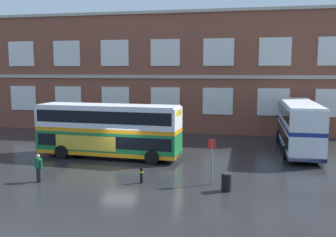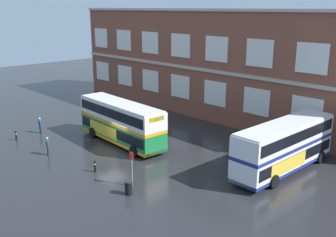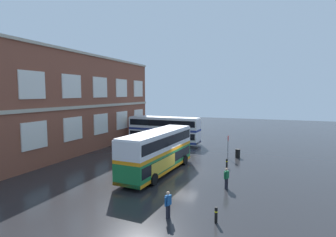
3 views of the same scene
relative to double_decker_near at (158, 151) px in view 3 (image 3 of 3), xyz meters
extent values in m
plane|color=#232326|center=(1.53, -0.13, -2.15)|extent=(120.00, 120.00, 0.00)
cube|color=brown|center=(-0.75, 15.87, 4.07)|extent=(44.10, 8.00, 12.45)
cube|color=#B2A893|center=(-0.75, 11.79, 3.83)|extent=(44.10, 0.16, 0.36)
cube|color=#B2A893|center=(-0.75, 11.82, 10.45)|extent=(44.10, 0.28, 0.30)
cube|color=silver|center=(-3.51, 11.81, 1.34)|extent=(3.09, 0.12, 2.74)
cube|color=silver|center=(2.01, 11.81, 1.34)|extent=(3.09, 0.12, 2.74)
cube|color=silver|center=(7.52, 11.81, 1.34)|extent=(3.09, 0.12, 2.74)
cube|color=silver|center=(13.03, 11.81, 1.34)|extent=(3.09, 0.12, 2.74)
cube|color=silver|center=(18.54, 11.81, 1.34)|extent=(3.09, 0.12, 2.74)
cube|color=silver|center=(-3.51, 11.81, 6.31)|extent=(3.09, 0.12, 2.74)
cube|color=silver|center=(2.01, 11.81, 6.31)|extent=(3.09, 0.12, 2.74)
cube|color=silver|center=(7.52, 11.81, 6.31)|extent=(3.09, 0.12, 2.74)
cube|color=silver|center=(13.03, 11.81, 6.31)|extent=(3.09, 0.12, 2.74)
cube|color=silver|center=(18.54, 11.81, 6.31)|extent=(3.09, 0.12, 2.74)
cube|color=#197038|center=(0.00, 0.00, -0.92)|extent=(11.12, 3.14, 1.75)
cube|color=black|center=(0.00, 0.00, -0.71)|extent=(10.68, 3.16, 0.90)
cube|color=orange|center=(0.00, 0.00, 0.10)|extent=(11.12, 3.14, 0.30)
cube|color=silver|center=(0.00, 0.00, 1.03)|extent=(11.12, 3.14, 1.55)
cube|color=black|center=(0.00, 0.00, 1.10)|extent=(10.68, 3.16, 0.90)
cube|color=orange|center=(0.00, 0.00, -1.66)|extent=(11.12, 3.16, 0.28)
cube|color=silver|center=(0.00, 0.00, 1.86)|extent=(10.90, 3.03, 0.12)
cube|color=gold|center=(-1.39, -1.22, -0.84)|extent=(4.83, 0.29, 1.10)
cube|color=yellow|center=(5.46, -0.29, 1.45)|extent=(0.15, 1.66, 0.40)
cylinder|color=black|center=(3.77, -1.48, -1.63)|extent=(1.06, 0.38, 1.04)
cylinder|color=black|center=(3.91, 1.07, -1.63)|extent=(1.06, 0.38, 1.04)
cylinder|color=black|center=(-3.37, -1.09, -1.63)|extent=(1.06, 0.38, 1.04)
cylinder|color=black|center=(-3.23, 1.45, -1.63)|extent=(1.06, 0.38, 1.04)
cube|color=silver|center=(14.60, 5.34, -0.92)|extent=(2.79, 11.05, 1.75)
cube|color=black|center=(14.60, 5.34, -0.71)|extent=(2.82, 10.61, 0.90)
cube|color=navy|center=(14.60, 5.34, 0.10)|extent=(2.79, 11.05, 0.30)
cube|color=silver|center=(14.60, 5.34, 1.03)|extent=(2.79, 11.05, 1.55)
cube|color=black|center=(14.60, 5.34, 1.10)|extent=(2.82, 10.61, 0.90)
cube|color=navy|center=(14.60, 5.34, -1.66)|extent=(2.81, 11.05, 0.28)
cube|color=silver|center=(14.60, 5.34, 1.86)|extent=(2.68, 10.83, 0.12)
cube|color=gold|center=(15.86, 3.99, -0.84)|extent=(0.13, 4.84, 1.10)
cube|color=yellow|center=(14.72, 10.81, 1.45)|extent=(1.66, 0.10, 0.40)
cylinder|color=black|center=(15.96, 9.16, -1.63)|extent=(0.34, 1.05, 1.04)
cylinder|color=black|center=(13.41, 9.21, -1.63)|extent=(0.34, 1.05, 1.04)
cylinder|color=black|center=(15.80, 2.01, -1.63)|extent=(0.34, 1.05, 1.04)
cylinder|color=black|center=(13.25, 2.07, -1.63)|extent=(0.34, 1.05, 1.04)
cylinder|color=black|center=(-1.83, -6.87, -1.72)|extent=(0.21, 0.21, 0.85)
cylinder|color=black|center=(-2.02, -6.79, -1.72)|extent=(0.21, 0.21, 0.85)
cube|color=#145933|center=(-1.92, -6.83, -1.00)|extent=(0.46, 0.38, 0.60)
cylinder|color=#145933|center=(-1.68, -6.93, -1.03)|extent=(0.14, 0.14, 0.57)
cylinder|color=#145933|center=(-2.16, -6.73, -1.03)|extent=(0.14, 0.14, 0.57)
sphere|color=tan|center=(-1.92, -6.83, -0.56)|extent=(0.22, 0.22, 0.22)
cylinder|color=black|center=(-8.50, -4.32, -1.72)|extent=(0.20, 0.20, 0.85)
cylinder|color=black|center=(-8.31, -4.38, -1.72)|extent=(0.20, 0.20, 0.85)
cube|color=#194C8C|center=(-8.41, -4.35, -1.00)|extent=(0.45, 0.34, 0.60)
cylinder|color=#194C8C|center=(-8.66, -4.28, -1.03)|extent=(0.14, 0.14, 0.57)
cylinder|color=#194C8C|center=(-8.16, -4.42, -1.03)|extent=(0.14, 0.14, 0.57)
sphere|color=tan|center=(-8.41, -4.35, -0.56)|extent=(0.22, 0.22, 0.22)
cylinder|color=slate|center=(8.31, -5.33, -0.80)|extent=(0.10, 0.10, 2.70)
cube|color=red|center=(8.31, -5.35, 0.27)|extent=(0.44, 0.04, 0.56)
cylinder|color=black|center=(9.20, -6.37, -1.67)|extent=(0.56, 0.56, 0.95)
cylinder|color=black|center=(9.20, -6.37, -1.16)|extent=(0.60, 0.60, 0.08)
cylinder|color=black|center=(4.19, -5.88, -1.67)|extent=(0.18, 0.18, 0.95)
cylinder|color=yellow|center=(4.19, -5.88, -1.47)|extent=(0.19, 0.19, 0.08)
cylinder|color=black|center=(-7.91, -7.20, -1.67)|extent=(0.18, 0.18, 0.95)
cylinder|color=yellow|center=(-7.91, -7.20, -1.47)|extent=(0.19, 0.19, 0.08)
camera|label=1|loc=(9.91, -26.66, 4.56)|focal=39.88mm
camera|label=2|loc=(29.36, -21.84, 10.75)|focal=41.62mm
camera|label=3|loc=(-23.12, -10.13, 5.47)|focal=28.68mm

